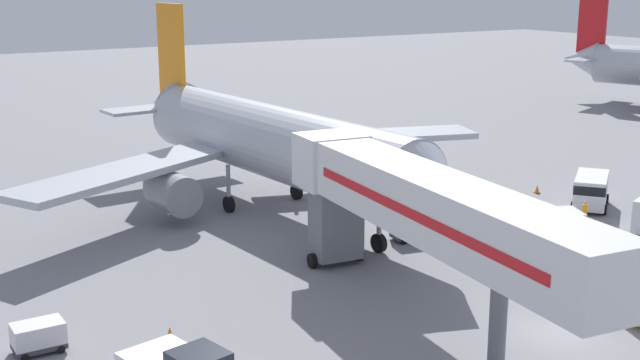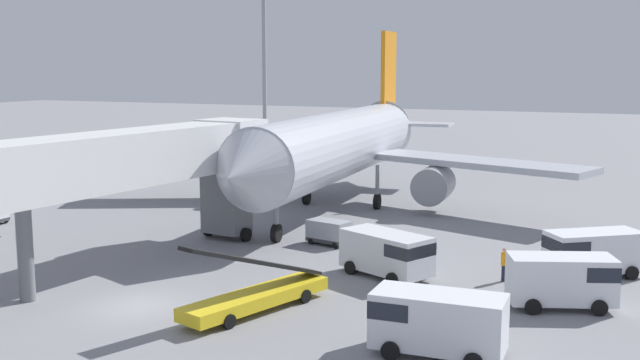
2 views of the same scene
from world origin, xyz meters
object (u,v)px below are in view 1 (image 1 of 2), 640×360
at_px(jet_bridge, 415,205).
at_px(service_van_outer_left, 543,227).
at_px(belt_loader_truck, 606,285).
at_px(airplane_at_gate, 266,141).
at_px(baggage_cart_mid_center, 413,227).
at_px(baggage_cart_rear_left, 38,336).
at_px(safety_cone_bravo, 170,335).
at_px(safety_cone_alpha, 145,350).
at_px(safety_cone_charlie, 537,189).
at_px(service_van_far_center, 591,190).
at_px(ground_crew_worker_foreground, 584,213).

xyz_separation_m(jet_bridge, service_van_outer_left, (12.57, 3.87, -4.15)).
relative_size(belt_loader_truck, service_van_outer_left, 1.49).
distance_m(airplane_at_gate, service_van_outer_left, 18.91).
xyz_separation_m(jet_bridge, baggage_cart_mid_center, (7.15, 9.04, -4.61)).
height_order(baggage_cart_rear_left, safety_cone_bravo, baggage_cart_rear_left).
xyz_separation_m(baggage_cart_rear_left, safety_cone_alpha, (3.55, -2.93, -0.38)).
distance_m(safety_cone_bravo, safety_cone_charlie, 33.59).
relative_size(airplane_at_gate, baggage_cart_rear_left, 17.19).
height_order(jet_bridge, safety_cone_charlie, jet_bridge).
distance_m(service_van_outer_left, safety_cone_bravo, 23.21).
bearing_deg(service_van_outer_left, safety_cone_alpha, -176.63).
height_order(service_van_far_center, safety_cone_alpha, service_van_far_center).
bearing_deg(belt_loader_truck, service_van_far_center, 42.95).
bearing_deg(baggage_cart_rear_left, service_van_outer_left, -3.01).
xyz_separation_m(service_van_far_center, safety_cone_bravo, (-32.28, -4.86, -0.91)).
distance_m(belt_loader_truck, service_van_outer_left, 8.08).
bearing_deg(jet_bridge, safety_cone_charlie, 30.76).
bearing_deg(service_van_far_center, baggage_cart_mid_center, 176.42).
bearing_deg(service_van_outer_left, baggage_cart_mid_center, 136.38).
distance_m(airplane_at_gate, belt_loader_truck, 24.48).
xyz_separation_m(belt_loader_truck, safety_cone_charlie, (12.37, 16.31, -0.48)).
bearing_deg(baggage_cart_rear_left, ground_crew_worker_foreground, 0.10).
bearing_deg(service_van_far_center, ground_crew_worker_foreground, -143.99).
bearing_deg(service_van_outer_left, belt_loader_truck, -114.59).
bearing_deg(safety_cone_alpha, baggage_cart_rear_left, 140.47).
relative_size(safety_cone_alpha, safety_cone_charlie, 1.16).
relative_size(baggage_cart_rear_left, safety_cone_alpha, 2.93).
xyz_separation_m(service_van_far_center, service_van_outer_left, (-9.10, -4.26, -0.03)).
bearing_deg(safety_cone_alpha, safety_cone_bravo, 30.17).
height_order(jet_bridge, belt_loader_truck, jet_bridge).
height_order(airplane_at_gate, safety_cone_bravo, airplane_at_gate).
xyz_separation_m(belt_loader_truck, ground_crew_worker_foreground, (8.72, 8.88, 0.10)).
bearing_deg(airplane_at_gate, safety_cone_charlie, -21.18).
height_order(baggage_cart_mid_center, baggage_cart_rear_left, baggage_cart_mid_center).
bearing_deg(baggage_cart_rear_left, safety_cone_charlie, 11.39).
xyz_separation_m(baggage_cart_rear_left, safety_cone_bravo, (5.01, -2.08, -0.36)).
bearing_deg(safety_cone_bravo, baggage_cart_rear_left, 157.41).
distance_m(jet_bridge, safety_cone_alpha, 13.30).
bearing_deg(service_van_outer_left, baggage_cart_rear_left, 176.99).
relative_size(ground_crew_worker_foreground, safety_cone_alpha, 2.33).
xyz_separation_m(baggage_cart_mid_center, safety_cone_charlie, (14.44, 3.81, -0.49)).
bearing_deg(service_van_outer_left, safety_cone_bravo, -178.51).
bearing_deg(ground_crew_worker_foreground, belt_loader_truck, -134.48).
height_order(baggage_cart_rear_left, ground_crew_worker_foreground, ground_crew_worker_foreground).
bearing_deg(baggage_cart_mid_center, safety_cone_charlie, 14.78).
bearing_deg(airplane_at_gate, safety_cone_bravo, -129.64).
bearing_deg(ground_crew_worker_foreground, safety_cone_bravo, -175.70).
bearing_deg(service_van_far_center, service_van_outer_left, -154.92).
distance_m(airplane_at_gate, baggage_cart_mid_center, 12.21).
height_order(service_van_far_center, ground_crew_worker_foreground, service_van_far_center).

